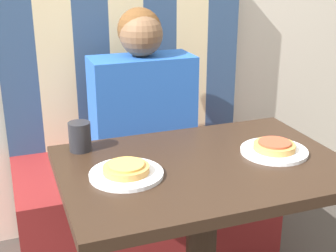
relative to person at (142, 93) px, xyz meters
The scene contains 9 objects.
booth_seat 0.54m from the person, 90.00° to the right, with size 1.12×0.57×0.48m.
booth_backrest 0.26m from the person, 90.00° to the left, with size 1.12×0.06×0.76m.
dining_table 0.66m from the person, 90.00° to the right, with size 0.87×0.60×0.73m.
person is the anchor object (origin of this frame).
plate_left 0.69m from the person, 110.90° to the right, with size 0.21×0.21×0.01m.
plate_right 0.69m from the person, 69.10° to the right, with size 0.21×0.21×0.01m.
pizza_left 0.69m from the person, 110.90° to the right, with size 0.13×0.13×0.03m.
pizza_right 0.69m from the person, 69.10° to the right, with size 0.13×0.13×0.03m.
drinking_cup 0.53m from the person, 129.43° to the right, with size 0.07×0.07×0.10m.
Camera 1 is at (-0.55, -1.19, 1.33)m, focal length 50.00 mm.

